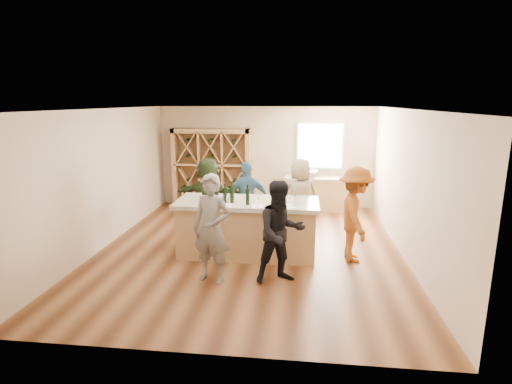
# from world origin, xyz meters

# --- Properties ---
(floor) EXTENTS (6.00, 7.00, 0.10)m
(floor) POSITION_xyz_m (0.00, 0.00, -0.05)
(floor) COLOR brown
(floor) RESTS_ON ground
(ceiling) EXTENTS (6.00, 7.00, 0.10)m
(ceiling) POSITION_xyz_m (0.00, 0.00, 2.85)
(ceiling) COLOR white
(ceiling) RESTS_ON ground
(wall_back) EXTENTS (6.00, 0.10, 2.80)m
(wall_back) POSITION_xyz_m (0.00, 3.55, 1.40)
(wall_back) COLOR #C7B090
(wall_back) RESTS_ON ground
(wall_front) EXTENTS (6.00, 0.10, 2.80)m
(wall_front) POSITION_xyz_m (0.00, -3.55, 1.40)
(wall_front) COLOR #C7B090
(wall_front) RESTS_ON ground
(wall_left) EXTENTS (0.10, 7.00, 2.80)m
(wall_left) POSITION_xyz_m (-3.05, 0.00, 1.40)
(wall_left) COLOR #C7B090
(wall_left) RESTS_ON ground
(wall_right) EXTENTS (0.10, 7.00, 2.80)m
(wall_right) POSITION_xyz_m (3.05, 0.00, 1.40)
(wall_right) COLOR #C7B090
(wall_right) RESTS_ON ground
(window_frame) EXTENTS (1.30, 0.06, 1.30)m
(window_frame) POSITION_xyz_m (1.50, 3.47, 1.75)
(window_frame) COLOR white
(window_frame) RESTS_ON wall_back
(window_pane) EXTENTS (1.18, 0.01, 1.18)m
(window_pane) POSITION_xyz_m (1.50, 3.44, 1.75)
(window_pane) COLOR white
(window_pane) RESTS_ON wall_back
(wine_rack) EXTENTS (2.20, 0.45, 2.20)m
(wine_rack) POSITION_xyz_m (-1.50, 3.27, 1.10)
(wine_rack) COLOR tan
(wine_rack) RESTS_ON floor
(back_counter_base) EXTENTS (1.60, 0.58, 0.86)m
(back_counter_base) POSITION_xyz_m (1.40, 3.20, 0.43)
(back_counter_base) COLOR tan
(back_counter_base) RESTS_ON floor
(back_counter_top) EXTENTS (1.70, 0.62, 0.06)m
(back_counter_top) POSITION_xyz_m (1.40, 3.20, 0.89)
(back_counter_top) COLOR #B4A994
(back_counter_top) RESTS_ON back_counter_base
(sink) EXTENTS (0.54, 0.54, 0.19)m
(sink) POSITION_xyz_m (1.20, 3.20, 1.01)
(sink) COLOR silver
(sink) RESTS_ON back_counter_top
(faucet) EXTENTS (0.02, 0.02, 0.30)m
(faucet) POSITION_xyz_m (1.20, 3.38, 1.07)
(faucet) COLOR silver
(faucet) RESTS_ON back_counter_top
(tasting_counter_base) EXTENTS (2.60, 1.00, 1.00)m
(tasting_counter_base) POSITION_xyz_m (-0.02, -0.26, 0.50)
(tasting_counter_base) COLOR tan
(tasting_counter_base) RESTS_ON floor
(tasting_counter_top) EXTENTS (2.72, 1.12, 0.08)m
(tasting_counter_top) POSITION_xyz_m (-0.02, -0.26, 1.04)
(tasting_counter_top) COLOR #B4A994
(tasting_counter_top) RESTS_ON tasting_counter_base
(wine_bottle_a) EXTENTS (0.09, 0.09, 0.30)m
(wine_bottle_a) POSITION_xyz_m (-0.84, -0.37, 1.23)
(wine_bottle_a) COLOR black
(wine_bottle_a) RESTS_ON tasting_counter_top
(wine_bottle_b) EXTENTS (0.08, 0.08, 0.28)m
(wine_bottle_b) POSITION_xyz_m (-0.76, -0.49, 1.22)
(wine_bottle_b) COLOR black
(wine_bottle_b) RESTS_ON tasting_counter_top
(wine_bottle_c) EXTENTS (0.08, 0.08, 0.32)m
(wine_bottle_c) POSITION_xyz_m (-0.60, -0.34, 1.24)
(wine_bottle_c) COLOR black
(wine_bottle_c) RESTS_ON tasting_counter_top
(wine_bottle_d) EXTENTS (0.08, 0.08, 0.29)m
(wine_bottle_d) POSITION_xyz_m (-0.41, -0.47, 1.22)
(wine_bottle_d) COLOR black
(wine_bottle_d) RESTS_ON tasting_counter_top
(wine_bottle_e) EXTENTS (0.10, 0.10, 0.33)m
(wine_bottle_e) POSITION_xyz_m (-0.28, -0.43, 1.24)
(wine_bottle_e) COLOR black
(wine_bottle_e) RESTS_ON tasting_counter_top
(wine_glass_a) EXTENTS (0.07, 0.07, 0.17)m
(wine_glass_a) POSITION_xyz_m (-0.31, -0.71, 1.16)
(wine_glass_a) COLOR white
(wine_glass_a) RESTS_ON tasting_counter_top
(wine_glass_b) EXTENTS (0.08, 0.08, 0.19)m
(wine_glass_b) POSITION_xyz_m (0.23, -0.71, 1.17)
(wine_glass_b) COLOR white
(wine_glass_b) RESTS_ON tasting_counter_top
(wine_glass_c) EXTENTS (0.10, 0.10, 0.20)m
(wine_glass_c) POSITION_xyz_m (0.68, -0.69, 1.18)
(wine_glass_c) COLOR white
(wine_glass_c) RESTS_ON tasting_counter_top
(wine_glass_d) EXTENTS (0.06, 0.06, 0.16)m
(wine_glass_d) POSITION_xyz_m (0.48, -0.45, 1.16)
(wine_glass_d) COLOR white
(wine_glass_d) RESTS_ON tasting_counter_top
(wine_glass_e) EXTENTS (0.10, 0.10, 0.20)m
(wine_glass_e) POSITION_xyz_m (0.88, -0.54, 1.18)
(wine_glass_e) COLOR white
(wine_glass_e) RESTS_ON tasting_counter_top
(tasting_menu_a) EXTENTS (0.26, 0.32, 0.00)m
(tasting_menu_a) POSITION_xyz_m (-0.37, -0.65, 1.08)
(tasting_menu_a) COLOR white
(tasting_menu_a) RESTS_ON tasting_counter_top
(tasting_menu_b) EXTENTS (0.23, 0.30, 0.00)m
(tasting_menu_b) POSITION_xyz_m (0.23, -0.64, 1.08)
(tasting_menu_b) COLOR white
(tasting_menu_b) RESTS_ON tasting_counter_top
(tasting_menu_c) EXTENTS (0.36, 0.41, 0.00)m
(tasting_menu_c) POSITION_xyz_m (0.78, -0.60, 1.08)
(tasting_menu_c) COLOR white
(tasting_menu_c) RESTS_ON tasting_counter_top
(person_near_left) EXTENTS (0.76, 0.64, 1.81)m
(person_near_left) POSITION_xyz_m (-0.44, -1.49, 0.91)
(person_near_left) COLOR slate
(person_near_left) RESTS_ON floor
(person_near_right) EXTENTS (0.95, 0.75, 1.72)m
(person_near_right) POSITION_xyz_m (0.69, -1.42, 0.86)
(person_near_right) COLOR black
(person_near_right) RESTS_ON floor
(person_server) EXTENTS (0.61, 1.19, 1.79)m
(person_server) POSITION_xyz_m (2.01, -0.33, 0.90)
(person_server) COLOR #994C19
(person_server) RESTS_ON floor
(person_far_mid) EXTENTS (1.08, 0.72, 1.68)m
(person_far_mid) POSITION_xyz_m (-0.15, 0.76, 0.84)
(person_far_mid) COLOR #335972
(person_far_mid) RESTS_ON floor
(person_far_right) EXTENTS (0.94, 0.70, 1.76)m
(person_far_right) POSITION_xyz_m (0.99, 0.85, 0.88)
(person_far_right) COLOR gray
(person_far_right) RESTS_ON floor
(person_far_left) EXTENTS (1.69, 0.82, 1.75)m
(person_far_left) POSITION_xyz_m (-1.02, 0.79, 0.88)
(person_far_left) COLOR #263319
(person_far_left) RESTS_ON floor
(wine_bottle_f) EXTENTS (0.07, 0.07, 0.30)m
(wine_bottle_f) POSITION_xyz_m (0.03, -0.56, 1.23)
(wine_bottle_f) COLOR black
(wine_bottle_f) RESTS_ON tasting_counter_top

